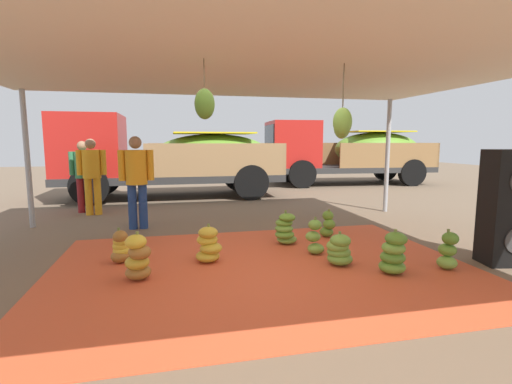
{
  "coord_description": "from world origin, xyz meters",
  "views": [
    {
      "loc": [
        -1.14,
        -4.61,
        1.65
      ],
      "look_at": [
        0.33,
        1.91,
        0.75
      ],
      "focal_mm": 26.36,
      "sensor_mm": 36.0,
      "label": 1
    }
  ],
  "objects": [
    {
      "name": "banana_bunch_2",
      "position": [
        0.62,
        1.05,
        0.24
      ],
      "size": [
        0.49,
        0.47,
        0.55
      ],
      "color": "#75A83D",
      "rests_on": "tarp_orange"
    },
    {
      "name": "tent_canopy",
      "position": [
        0.01,
        -0.08,
        2.59
      ],
      "size": [
        8.0,
        7.0,
        2.67
      ],
      "color": "#9EA0A5",
      "rests_on": "ground"
    },
    {
      "name": "banana_bunch_3",
      "position": [
        2.32,
        -0.56,
        0.23
      ],
      "size": [
        0.32,
        0.33,
        0.52
      ],
      "color": "#75A83D",
      "rests_on": "tarp_orange"
    },
    {
      "name": "worker_2",
      "position": [
        -2.88,
        4.38,
        1.0
      ],
      "size": [
        0.63,
        0.38,
        1.71
      ],
      "color": "orange",
      "rests_on": "ground"
    },
    {
      "name": "banana_bunch_0",
      "position": [
        1.53,
        -0.57,
        0.26
      ],
      "size": [
        0.46,
        0.46,
        0.57
      ],
      "color": "#60932D",
      "rests_on": "tarp_orange"
    },
    {
      "name": "tarp_orange",
      "position": [
        0.0,
        0.0,
        0.01
      ],
      "size": [
        5.46,
        4.03,
        0.01
      ],
      "primitive_type": "cube",
      "color": "#D1512D",
      "rests_on": "ground"
    },
    {
      "name": "banana_bunch_8",
      "position": [
        -1.56,
        -0.1,
        0.27
      ],
      "size": [
        0.35,
        0.35,
        0.59
      ],
      "color": "#996628",
      "rests_on": "tarp_orange"
    },
    {
      "name": "ground_plane",
      "position": [
        0.0,
        3.0,
        0.0
      ],
      "size": [
        40.0,
        40.0,
        0.0
      ],
      "primitive_type": "plane",
      "color": "brown"
    },
    {
      "name": "worker_0",
      "position": [
        -3.13,
        4.74,
        0.97
      ],
      "size": [
        0.61,
        0.37,
        1.66
      ],
      "color": "maroon",
      "rests_on": "ground"
    },
    {
      "name": "banana_bunch_1",
      "position": [
        1.02,
        -0.11,
        0.21
      ],
      "size": [
        0.47,
        0.46,
        0.46
      ],
      "color": "#6B9E38",
      "rests_on": "tarp_orange"
    },
    {
      "name": "banana_bunch_7",
      "position": [
        0.89,
        0.45,
        0.24
      ],
      "size": [
        0.3,
        0.3,
        0.55
      ],
      "color": "#75A83D",
      "rests_on": "tarp_orange"
    },
    {
      "name": "banana_bunch_6",
      "position": [
        1.47,
        1.31,
        0.22
      ],
      "size": [
        0.33,
        0.36,
        0.49
      ],
      "color": "#60932D",
      "rests_on": "tarp_orange"
    },
    {
      "name": "banana_bunch_5",
      "position": [
        -0.67,
        0.42,
        0.24
      ],
      "size": [
        0.48,
        0.44,
        0.53
      ],
      "color": "gold",
      "rests_on": "tarp_orange"
    },
    {
      "name": "speaker_stack",
      "position": [
        3.21,
        -0.53,
        0.77
      ],
      "size": [
        0.61,
        0.52,
        1.55
      ],
      "color": "black",
      "rests_on": "ground"
    },
    {
      "name": "cargo_truck_far",
      "position": [
        5.46,
        8.94,
        1.26
      ],
      "size": [
        6.39,
        2.72,
        2.4
      ],
      "color": "#2D2D2D",
      "rests_on": "ground"
    },
    {
      "name": "worker_1",
      "position": [
        -1.78,
        2.72,
        1.02
      ],
      "size": [
        0.64,
        0.39,
        1.75
      ],
      "color": "navy",
      "rests_on": "ground"
    },
    {
      "name": "banana_bunch_4",
      "position": [
        -1.85,
        0.65,
        0.22
      ],
      "size": [
        0.32,
        0.32,
        0.48
      ],
      "color": "#996628",
      "rests_on": "tarp_orange"
    },
    {
      "name": "cargo_truck_main",
      "position": [
        -1.28,
        6.8,
        1.23
      ],
      "size": [
        6.33,
        2.36,
        2.4
      ],
      "color": "#2D2D2D",
      "rests_on": "ground"
    }
  ]
}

